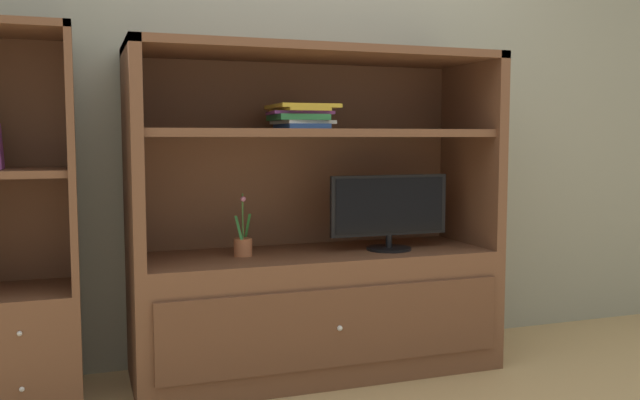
% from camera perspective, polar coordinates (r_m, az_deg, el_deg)
% --- Properties ---
extents(ground_plane, '(8.00, 8.00, 0.00)m').
position_cam_1_polar(ground_plane, '(3.02, 2.31, -16.34)').
color(ground_plane, tan).
extents(painted_rear_wall, '(6.00, 0.10, 2.80)m').
position_cam_1_polar(painted_rear_wall, '(3.53, -2.20, 9.93)').
color(painted_rear_wall, gray).
rests_on(painted_rear_wall, ground_plane).
extents(media_console, '(1.71, 0.60, 1.51)m').
position_cam_1_polar(media_console, '(3.26, -0.34, -6.11)').
color(media_console, brown).
rests_on(media_console, ground_plane).
extents(tv_monitor, '(0.60, 0.22, 0.36)m').
position_cam_1_polar(tv_monitor, '(3.28, 5.80, -0.84)').
color(tv_monitor, black).
rests_on(tv_monitor, media_console).
extents(potted_plant, '(0.08, 0.10, 0.29)m').
position_cam_1_polar(potted_plant, '(3.13, -6.45, -3.76)').
color(potted_plant, '#B26642').
rests_on(potted_plant, media_console).
extents(magazine_stack, '(0.30, 0.33, 0.11)m').
position_cam_1_polar(magazine_stack, '(3.16, -1.66, 7.03)').
color(magazine_stack, '#2D519E').
rests_on(magazine_stack, media_console).
extents(bookshelf_tall, '(0.44, 0.46, 1.56)m').
position_cam_1_polar(bookshelf_tall, '(3.09, -23.57, -6.29)').
color(bookshelf_tall, brown).
rests_on(bookshelf_tall, ground_plane).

